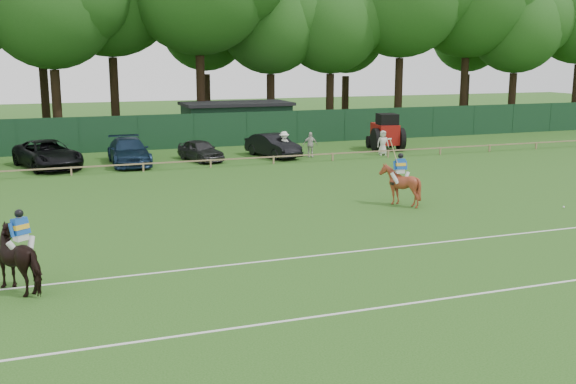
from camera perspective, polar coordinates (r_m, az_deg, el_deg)
name	(u,v)px	position (r m, az deg, el deg)	size (l,w,h in m)	color
ground	(304,248)	(23.66, 1.35, -4.77)	(160.00, 160.00, 0.00)	#1E4C14
horse_dark	(23,259)	(20.76, -21.55, -5.27)	(1.00, 2.19, 1.85)	black
horse_chestnut	(400,185)	(30.59, 9.44, 0.59)	(1.49, 1.67, 1.84)	maroon
suv_black	(48,154)	(42.72, -19.67, 3.02)	(2.74, 5.94, 1.65)	black
sedan_navy	(129,151)	(42.70, -13.32, 3.36)	(2.27, 5.57, 1.62)	#13253D
hatch_grey	(201,150)	(43.41, -7.42, 3.52)	(1.60, 3.98, 1.36)	#2B2B2D
estate_black	(273,146)	(44.70, -1.28, 3.96)	(1.61, 4.62, 1.52)	black
spectator_left	(284,145)	(44.10, -0.33, 4.01)	(1.14, 0.65, 1.76)	white
spectator_mid	(310,145)	(44.66, 1.89, 4.03)	(0.97, 0.40, 1.66)	beige
spectator_right	(383,143)	(45.96, 8.04, 4.14)	(0.82, 0.53, 1.67)	beige
rider_dark	(21,232)	(20.55, -21.69, -3.13)	(0.83, 0.67, 1.41)	silver
rider_chestnut	(400,167)	(30.44, 9.49, 2.07)	(0.93, 0.67, 2.05)	silver
polo_ball	(564,207)	(32.16, 22.31, -1.19)	(0.09, 0.09, 0.09)	silver
pitch_lines	(346,278)	(20.59, 4.92, -7.31)	(60.00, 5.10, 0.01)	silver
pitch_rail	(194,161)	(40.49, -7.96, 2.60)	(62.10, 0.10, 0.50)	#997F5B
perimeter_fence	(167,132)	(49.15, -10.21, 5.04)	(92.08, 0.08, 2.50)	#14351E
utility_shed	(236,121)	(53.35, -4.39, 5.99)	(8.40, 4.40, 3.04)	#14331E
tree_row	(175,136)	(57.46, -9.58, 4.72)	(96.00, 12.00, 21.00)	#26561C
tractor	(386,133)	(48.54, 8.27, 4.99)	(2.57, 3.40, 2.59)	maroon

